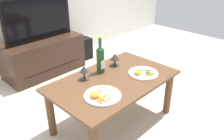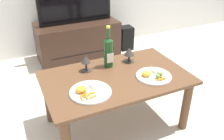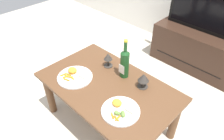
{
  "view_description": "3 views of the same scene",
  "coord_description": "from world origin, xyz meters",
  "px_view_note": "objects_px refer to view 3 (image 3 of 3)",
  "views": [
    {
      "loc": [
        -1.32,
        -1.25,
        1.49
      ],
      "look_at": [
        0.02,
        0.03,
        0.55
      ],
      "focal_mm": 37.45,
      "sensor_mm": 36.0,
      "label": 1
    },
    {
      "loc": [
        -0.72,
        -1.49,
        1.46
      ],
      "look_at": [
        -0.03,
        0.02,
        0.53
      ],
      "focal_mm": 39.28,
      "sensor_mm": 36.0,
      "label": 2
    },
    {
      "loc": [
        0.91,
        -0.87,
        1.63
      ],
      "look_at": [
        -0.03,
        0.08,
        0.57
      ],
      "focal_mm": 33.63,
      "sensor_mm": 36.0,
      "label": 3
    }
  ],
  "objects_px": {
    "dinner_plate_left": "(75,76)",
    "dinner_plate_right": "(120,110)",
    "wine_bottle": "(125,63)",
    "goblet_right": "(144,78)",
    "tv_stand": "(198,49)",
    "goblet_left": "(108,58)",
    "tv_screen": "(210,8)",
    "dining_table": "(108,93)"
  },
  "relations": [
    {
      "from": "goblet_left",
      "to": "dinner_plate_left",
      "type": "relative_size",
      "value": 0.45
    },
    {
      "from": "dinner_plate_left",
      "to": "dinner_plate_right",
      "type": "height_order",
      "value": "dinner_plate_left"
    },
    {
      "from": "wine_bottle",
      "to": "dinner_plate_left",
      "type": "bearing_deg",
      "value": -132.77
    },
    {
      "from": "wine_bottle",
      "to": "dinner_plate_right",
      "type": "height_order",
      "value": "wine_bottle"
    },
    {
      "from": "tv_stand",
      "to": "wine_bottle",
      "type": "bearing_deg",
      "value": -95.1
    },
    {
      "from": "wine_bottle",
      "to": "dinner_plate_right",
      "type": "distance_m",
      "value": 0.41
    },
    {
      "from": "goblet_right",
      "to": "dinner_plate_left",
      "type": "distance_m",
      "value": 0.58
    },
    {
      "from": "tv_screen",
      "to": "wine_bottle",
      "type": "xyz_separation_m",
      "value": [
        -0.11,
        -1.24,
        -0.14
      ]
    },
    {
      "from": "dining_table",
      "to": "tv_screen",
      "type": "distance_m",
      "value": 1.47
    },
    {
      "from": "goblet_left",
      "to": "goblet_right",
      "type": "relative_size",
      "value": 1.03
    },
    {
      "from": "goblet_right",
      "to": "dinner_plate_right",
      "type": "relative_size",
      "value": 0.47
    },
    {
      "from": "tv_screen",
      "to": "wine_bottle",
      "type": "bearing_deg",
      "value": -95.11
    },
    {
      "from": "tv_stand",
      "to": "goblet_left",
      "type": "xyz_separation_m",
      "value": [
        -0.31,
        -1.24,
        0.33
      ]
    },
    {
      "from": "tv_stand",
      "to": "dinner_plate_left",
      "type": "distance_m",
      "value": 1.62
    },
    {
      "from": "dinner_plate_right",
      "to": "dinner_plate_left",
      "type": "bearing_deg",
      "value": 179.75
    },
    {
      "from": "goblet_left",
      "to": "dinner_plate_right",
      "type": "bearing_deg",
      "value": -35.43
    },
    {
      "from": "goblet_right",
      "to": "dinner_plate_right",
      "type": "distance_m",
      "value": 0.33
    },
    {
      "from": "tv_stand",
      "to": "wine_bottle",
      "type": "xyz_separation_m",
      "value": [
        -0.11,
        -1.24,
        0.38
      ]
    },
    {
      "from": "goblet_left",
      "to": "goblet_right",
      "type": "bearing_deg",
      "value": 0.0
    },
    {
      "from": "dining_table",
      "to": "tv_screen",
      "type": "xyz_separation_m",
      "value": [
        0.13,
        1.42,
        0.37
      ]
    },
    {
      "from": "goblet_left",
      "to": "wine_bottle",
      "type": "bearing_deg",
      "value": -0.82
    },
    {
      "from": "tv_stand",
      "to": "dinner_plate_right",
      "type": "bearing_deg",
      "value": -85.11
    },
    {
      "from": "tv_stand",
      "to": "tv_screen",
      "type": "xyz_separation_m",
      "value": [
        0.0,
        -0.0,
        0.52
      ]
    },
    {
      "from": "goblet_left",
      "to": "dinner_plate_left",
      "type": "height_order",
      "value": "goblet_left"
    },
    {
      "from": "tv_stand",
      "to": "goblet_right",
      "type": "bearing_deg",
      "value": -86.04
    },
    {
      "from": "tv_stand",
      "to": "dinner_plate_left",
      "type": "bearing_deg",
      "value": -104.33
    },
    {
      "from": "dinner_plate_right",
      "to": "dining_table",
      "type": "bearing_deg",
      "value": 153.46
    },
    {
      "from": "goblet_right",
      "to": "wine_bottle",
      "type": "bearing_deg",
      "value": -179.18
    },
    {
      "from": "tv_stand",
      "to": "goblet_left",
      "type": "bearing_deg",
      "value": -103.93
    },
    {
      "from": "dining_table",
      "to": "tv_stand",
      "type": "relative_size",
      "value": 1.09
    },
    {
      "from": "tv_screen",
      "to": "dining_table",
      "type": "bearing_deg",
      "value": -95.11
    },
    {
      "from": "tv_stand",
      "to": "dinner_plate_right",
      "type": "distance_m",
      "value": 1.58
    },
    {
      "from": "tv_screen",
      "to": "dinner_plate_right",
      "type": "xyz_separation_m",
      "value": [
        0.13,
        -1.55,
        -0.27
      ]
    },
    {
      "from": "tv_screen",
      "to": "goblet_right",
      "type": "xyz_separation_m",
      "value": [
        0.09,
        -1.24,
        -0.19
      ]
    },
    {
      "from": "goblet_right",
      "to": "dinner_plate_right",
      "type": "height_order",
      "value": "goblet_right"
    },
    {
      "from": "dinner_plate_left",
      "to": "dinner_plate_right",
      "type": "distance_m",
      "value": 0.53
    },
    {
      "from": "goblet_left",
      "to": "goblet_right",
      "type": "distance_m",
      "value": 0.39
    },
    {
      "from": "goblet_right",
      "to": "dining_table",
      "type": "bearing_deg",
      "value": -139.22
    },
    {
      "from": "dining_table",
      "to": "dinner_plate_right",
      "type": "relative_size",
      "value": 4.09
    },
    {
      "from": "tv_screen",
      "to": "wine_bottle",
      "type": "distance_m",
      "value": 1.25
    },
    {
      "from": "goblet_right",
      "to": "tv_screen",
      "type": "bearing_deg",
      "value": 93.96
    },
    {
      "from": "tv_screen",
      "to": "dinner_plate_left",
      "type": "xyz_separation_m",
      "value": [
        -0.4,
        -1.55,
        -0.27
      ]
    }
  ]
}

